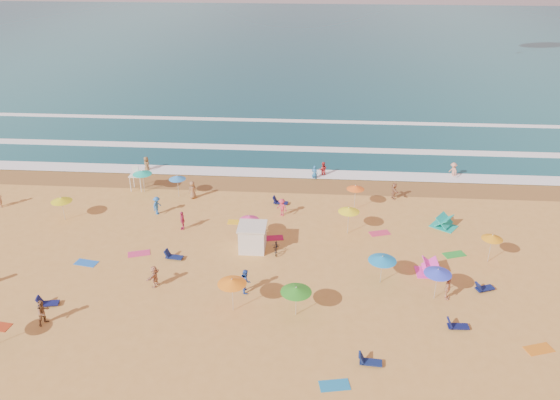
{
  "coord_description": "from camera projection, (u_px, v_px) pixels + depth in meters",
  "views": [
    {
      "loc": [
        5.93,
        -36.5,
        22.89
      ],
      "look_at": [
        2.92,
        6.0,
        1.5
      ],
      "focal_mm": 35.0,
      "sensor_mm": 36.0,
      "label": 1
    }
  ],
  "objects": [
    {
      "name": "cabana_roof",
      "position": [
        252.0,
        226.0,
        42.35
      ],
      "size": [
        2.2,
        2.2,
        0.12
      ],
      "primitive_type": "cube",
      "color": "silver",
      "rests_on": "cabana"
    },
    {
      "name": "cabana",
      "position": [
        252.0,
        238.0,
        42.82
      ],
      "size": [
        2.0,
        2.0,
        2.0
      ],
      "primitive_type": "cube",
      "color": "silver",
      "rests_on": "ground"
    },
    {
      "name": "ground",
      "position": [
        238.0,
        250.0,
        43.18
      ],
      "size": [
        220.0,
        220.0,
        0.0
      ],
      "primitive_type": "plane",
      "color": "gold",
      "rests_on": "ground"
    },
    {
      "name": "beachgoers",
      "position": [
        245.0,
        215.0,
        46.77
      ],
      "size": [
        43.39,
        26.41,
        2.03
      ],
      "color": "#C73162",
      "rests_on": "ground"
    },
    {
      "name": "lifeguard_stand",
      "position": [
        137.0,
        180.0,
        52.58
      ],
      "size": [
        1.2,
        1.2,
        2.1
      ],
      "primitive_type": null,
      "color": "white",
      "rests_on": "ground"
    },
    {
      "name": "surf_foam",
      "position": [
        264.0,
        150.0,
        62.14
      ],
      "size": [
        200.0,
        18.7,
        0.05
      ],
      "color": "white",
      "rests_on": "ground"
    },
    {
      "name": "beach_umbrellas",
      "position": [
        209.0,
        234.0,
        41.19
      ],
      "size": [
        46.48,
        23.73,
        0.71
      ],
      "color": "#17BDA2",
      "rests_on": "ground"
    },
    {
      "name": "loungers",
      "position": [
        298.0,
        277.0,
        39.52
      ],
      "size": [
        49.36,
        20.86,
        0.34
      ],
      "color": "#0E1246",
      "rests_on": "ground"
    },
    {
      "name": "wet_sand",
      "position": [
        255.0,
        183.0,
        54.32
      ],
      "size": [
        220.0,
        220.0,
        0.0
      ],
      "primitive_type": "plane",
      "color": "olive",
      "rests_on": "ground"
    },
    {
      "name": "popup_tents",
      "position": [
        438.0,
        241.0,
        43.14
      ],
      "size": [
        4.7,
        9.18,
        1.2
      ],
      "color": "#FC38BD",
      "rests_on": "ground"
    },
    {
      "name": "bicycle",
      "position": [
        276.0,
        247.0,
        42.67
      ],
      "size": [
        0.71,
        1.81,
        0.94
      ],
      "primitive_type": "imported",
      "rotation": [
        0.0,
        0.0,
        0.05
      ],
      "color": "black",
      "rests_on": "ground"
    },
    {
      "name": "ocean",
      "position": [
        292.0,
        45.0,
        118.06
      ],
      "size": [
        220.0,
        140.0,
        0.18
      ],
      "primitive_type": "cube",
      "color": "#0C4756",
      "rests_on": "ground"
    },
    {
      "name": "towels",
      "position": [
        239.0,
        278.0,
        39.68
      ],
      "size": [
        39.72,
        19.27,
        0.03
      ],
      "color": "#B13416",
      "rests_on": "ground"
    }
  ]
}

